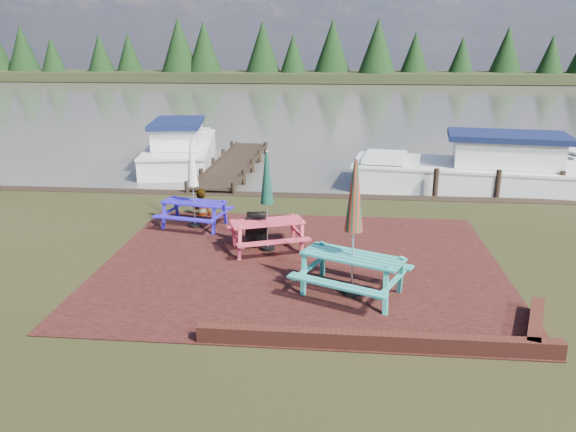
{
  "coord_description": "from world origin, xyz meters",
  "views": [
    {
      "loc": [
        0.83,
        -10.93,
        4.87
      ],
      "look_at": [
        -0.35,
        1.49,
        1.0
      ],
      "focal_mm": 35.0,
      "sensor_mm": 36.0,
      "label": 1
    }
  ],
  "objects_px": {
    "picnic_table_red": "(267,217)",
    "boat_near": "(480,172)",
    "jetty": "(234,164)",
    "picnic_table_teal": "(353,249)",
    "boat_jetty": "(181,149)",
    "picnic_table_blue": "(194,198)",
    "chalkboard": "(256,229)",
    "person": "(201,189)"
  },
  "relations": [
    {
      "from": "jetty",
      "to": "picnic_table_blue",
      "type": "bearing_deg",
      "value": -87.15
    },
    {
      "from": "picnic_table_red",
      "to": "jetty",
      "type": "bearing_deg",
      "value": 84.32
    },
    {
      "from": "jetty",
      "to": "boat_near",
      "type": "relative_size",
      "value": 1.04
    },
    {
      "from": "chalkboard",
      "to": "boat_jetty",
      "type": "height_order",
      "value": "boat_jetty"
    },
    {
      "from": "boat_jetty",
      "to": "picnic_table_teal",
      "type": "bearing_deg",
      "value": -70.39
    },
    {
      "from": "boat_near",
      "to": "person",
      "type": "bearing_deg",
      "value": 124.62
    },
    {
      "from": "jetty",
      "to": "boat_near",
      "type": "bearing_deg",
      "value": -13.98
    },
    {
      "from": "chalkboard",
      "to": "picnic_table_blue",
      "type": "bearing_deg",
      "value": 136.23
    },
    {
      "from": "picnic_table_teal",
      "to": "boat_near",
      "type": "height_order",
      "value": "picnic_table_teal"
    },
    {
      "from": "person",
      "to": "picnic_table_blue",
      "type": "bearing_deg",
      "value": 100.4
    },
    {
      "from": "chalkboard",
      "to": "boat_near",
      "type": "xyz_separation_m",
      "value": [
        6.95,
        6.82,
        0.06
      ]
    },
    {
      "from": "picnic_table_red",
      "to": "boat_near",
      "type": "distance_m",
      "value": 9.75
    },
    {
      "from": "picnic_table_teal",
      "to": "picnic_table_red",
      "type": "relative_size",
      "value": 1.14
    },
    {
      "from": "picnic_table_teal",
      "to": "chalkboard",
      "type": "distance_m",
      "value": 3.57
    },
    {
      "from": "boat_jetty",
      "to": "boat_near",
      "type": "distance_m",
      "value": 12.31
    },
    {
      "from": "person",
      "to": "boat_jetty",
      "type": "bearing_deg",
      "value": -63.83
    },
    {
      "from": "picnic_table_red",
      "to": "boat_near",
      "type": "xyz_separation_m",
      "value": [
        6.63,
        7.14,
        -0.38
      ]
    },
    {
      "from": "boat_near",
      "to": "picnic_table_blue",
      "type": "bearing_deg",
      "value": 130.07
    },
    {
      "from": "picnic_table_red",
      "to": "person",
      "type": "distance_m",
      "value": 3.53
    },
    {
      "from": "picnic_table_teal",
      "to": "jetty",
      "type": "xyz_separation_m",
      "value": [
        -4.63,
        11.79,
        -0.86
      ]
    },
    {
      "from": "picnic_table_red",
      "to": "picnic_table_teal",
      "type": "bearing_deg",
      "value": -70.6
    },
    {
      "from": "picnic_table_teal",
      "to": "person",
      "type": "distance_m",
      "value": 6.62
    },
    {
      "from": "picnic_table_teal",
      "to": "picnic_table_red",
      "type": "xyz_separation_m",
      "value": [
        -2.01,
        2.35,
        -0.12
      ]
    },
    {
      "from": "picnic_table_red",
      "to": "boat_near",
      "type": "bearing_deg",
      "value": 25.91
    },
    {
      "from": "picnic_table_teal",
      "to": "picnic_table_blue",
      "type": "relative_size",
      "value": 1.16
    },
    {
      "from": "jetty",
      "to": "chalkboard",
      "type": "bearing_deg",
      "value": -75.86
    },
    {
      "from": "picnic_table_teal",
      "to": "jetty",
      "type": "height_order",
      "value": "picnic_table_teal"
    },
    {
      "from": "chalkboard",
      "to": "boat_near",
      "type": "relative_size",
      "value": 0.09
    },
    {
      "from": "picnic_table_red",
      "to": "boat_jetty",
      "type": "distance_m",
      "value": 11.84
    },
    {
      "from": "chalkboard",
      "to": "jetty",
      "type": "relative_size",
      "value": 0.09
    },
    {
      "from": "picnic_table_blue",
      "to": "boat_near",
      "type": "xyz_separation_m",
      "value": [
        8.86,
        5.53,
        -0.36
      ]
    },
    {
      "from": "picnic_table_teal",
      "to": "picnic_table_blue",
      "type": "bearing_deg",
      "value": 161.19
    },
    {
      "from": "chalkboard",
      "to": "person",
      "type": "relative_size",
      "value": 0.51
    },
    {
      "from": "boat_near",
      "to": "boat_jetty",
      "type": "bearing_deg",
      "value": 81.52
    },
    {
      "from": "chalkboard",
      "to": "boat_near",
      "type": "distance_m",
      "value": 9.74
    },
    {
      "from": "picnic_table_teal",
      "to": "boat_jetty",
      "type": "bearing_deg",
      "value": 143.1
    },
    {
      "from": "picnic_table_blue",
      "to": "jetty",
      "type": "distance_m",
      "value": 7.88
    },
    {
      "from": "picnic_table_red",
      "to": "picnic_table_blue",
      "type": "distance_m",
      "value": 2.74
    },
    {
      "from": "chalkboard",
      "to": "picnic_table_red",
      "type": "bearing_deg",
      "value": -54.26
    },
    {
      "from": "jetty",
      "to": "boat_near",
      "type": "xyz_separation_m",
      "value": [
        9.25,
        -2.3,
        0.36
      ]
    },
    {
      "from": "picnic_table_teal",
      "to": "jetty",
      "type": "relative_size",
      "value": 0.31
    },
    {
      "from": "picnic_table_teal",
      "to": "boat_near",
      "type": "distance_m",
      "value": 10.56
    }
  ]
}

